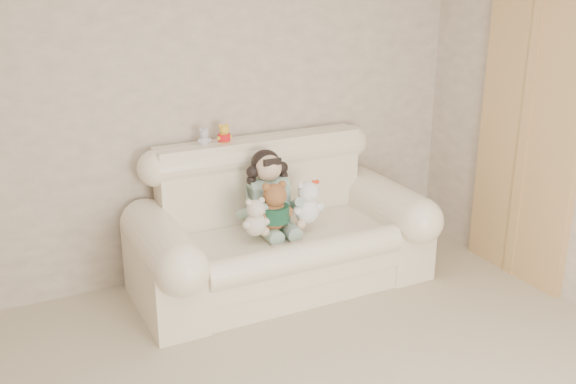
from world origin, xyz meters
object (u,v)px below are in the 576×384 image
(seated_child, at_px, (268,190))
(cream_teddy, at_px, (255,213))
(white_cat, at_px, (307,198))
(brown_teddy, at_px, (274,202))
(sofa, at_px, (282,219))

(seated_child, xyz_separation_m, cream_teddy, (-0.20, -0.23, -0.06))
(seated_child, distance_m, white_cat, 0.29)
(seated_child, distance_m, cream_teddy, 0.31)
(seated_child, height_order, brown_teddy, seated_child)
(white_cat, height_order, cream_teddy, white_cat)
(cream_teddy, bearing_deg, white_cat, 12.71)
(sofa, bearing_deg, white_cat, -35.31)
(cream_teddy, bearing_deg, seated_child, 55.53)
(brown_teddy, bearing_deg, cream_teddy, 172.72)
(brown_teddy, bearing_deg, white_cat, -18.94)
(sofa, height_order, white_cat, sofa)
(white_cat, relative_size, cream_teddy, 1.21)
(sofa, height_order, cream_teddy, sofa)
(sofa, relative_size, white_cat, 5.61)
(white_cat, bearing_deg, brown_teddy, 168.10)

